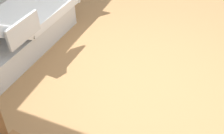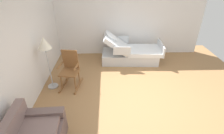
# 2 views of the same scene
# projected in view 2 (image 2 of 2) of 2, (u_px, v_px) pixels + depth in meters

# --- Properties ---
(ground_plane) EXTENTS (6.84, 6.84, 0.00)m
(ground_plane) POSITION_uv_depth(u_px,v_px,m) (138.00, 98.00, 4.42)
(ground_plane) COLOR #9E7247
(back_wall) EXTENTS (5.67, 0.10, 2.70)m
(back_wall) POSITION_uv_depth(u_px,v_px,m) (20.00, 52.00, 3.67)
(back_wall) COLOR white
(back_wall) RESTS_ON ground
(side_wall) EXTENTS (0.10, 5.43, 2.70)m
(side_wall) POSITION_uv_depth(u_px,v_px,m) (128.00, 19.00, 6.15)
(side_wall) COLOR white
(side_wall) RESTS_ON ground
(hospital_bed) EXTENTS (1.07, 2.10, 1.14)m
(hospital_bed) POSITION_uv_depth(u_px,v_px,m) (130.00, 53.00, 6.03)
(hospital_bed) COLOR silver
(hospital_bed) RESTS_ON ground
(rocking_chair) EXTENTS (0.82, 0.58, 1.05)m
(rocking_chair) POSITION_uv_depth(u_px,v_px,m) (70.00, 69.00, 4.69)
(rocking_chair) COLOR brown
(rocking_chair) RESTS_ON ground
(floor_lamp) EXTENTS (0.34, 0.34, 1.48)m
(floor_lamp) POSITION_uv_depth(u_px,v_px,m) (45.00, 47.00, 4.23)
(floor_lamp) COLOR #B2B5BA
(floor_lamp) RESTS_ON ground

